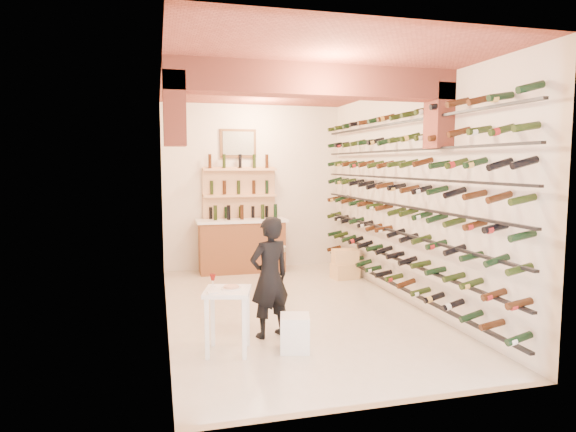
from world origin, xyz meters
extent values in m
plane|color=beige|center=(0.00, 0.00, 0.00)|extent=(6.00, 6.00, 0.00)
cube|color=silver|center=(0.00, 3.00, 1.60)|extent=(3.50, 0.02, 3.20)
cube|color=silver|center=(0.00, -3.00, 1.60)|extent=(3.50, 0.02, 3.20)
cube|color=silver|center=(-1.75, 0.00, 1.60)|extent=(0.02, 6.00, 3.20)
cube|color=silver|center=(1.75, 0.00, 1.60)|extent=(0.02, 6.00, 3.20)
cube|color=brown|center=(0.00, 0.00, 3.20)|extent=(3.50, 6.00, 0.02)
cube|color=#A24A38|center=(0.00, -1.00, 3.02)|extent=(3.50, 0.35, 0.36)
cube|color=#A24A38|center=(-1.63, -1.00, 2.65)|extent=(0.24, 0.35, 0.80)
cube|color=#A24A38|center=(1.63, -1.00, 2.65)|extent=(0.24, 0.35, 0.80)
cube|color=black|center=(1.59, 0.00, 0.25)|extent=(0.06, 5.70, 0.03)
cube|color=black|center=(1.59, 0.00, 0.65)|extent=(0.06, 5.70, 0.03)
cube|color=black|center=(1.59, 0.00, 1.05)|extent=(0.06, 5.70, 0.03)
cube|color=black|center=(1.59, 0.00, 1.45)|extent=(0.06, 5.70, 0.03)
cube|color=black|center=(1.59, 0.00, 1.85)|extent=(0.06, 5.70, 0.03)
cube|color=black|center=(1.59, 0.00, 2.25)|extent=(0.06, 5.70, 0.03)
cube|color=black|center=(1.59, 0.00, 2.65)|extent=(0.06, 5.70, 0.03)
cube|color=brown|center=(-0.30, 2.65, 0.48)|extent=(1.60, 0.55, 0.96)
cube|color=white|center=(-0.30, 2.65, 0.98)|extent=(1.70, 0.62, 0.05)
cube|color=#DDAA7C|center=(-0.30, 2.92, 1.00)|extent=(1.40, 0.10, 2.00)
cube|color=#DDAA7C|center=(-0.30, 2.82, 0.45)|extent=(1.40, 0.28, 0.04)
cube|color=#DDAA7C|center=(-0.30, 2.82, 0.95)|extent=(1.40, 0.28, 0.04)
cube|color=#DDAA7C|center=(-0.30, 2.82, 1.45)|extent=(1.40, 0.28, 0.04)
cube|color=#DDAA7C|center=(-0.30, 2.82, 1.95)|extent=(1.40, 0.28, 0.04)
cube|color=brown|center=(-0.30, 2.97, 2.45)|extent=(0.70, 0.04, 0.55)
cube|color=#99998C|center=(-0.30, 2.94, 2.45)|extent=(0.60, 0.01, 0.45)
cube|color=white|center=(-1.13, -1.42, 0.68)|extent=(0.59, 0.59, 0.05)
cube|color=white|center=(-1.37, -1.56, 0.33)|extent=(0.05, 0.05, 0.66)
cube|color=white|center=(-0.99, -1.66, 0.33)|extent=(0.05, 0.05, 0.66)
cube|color=white|center=(-1.27, -1.18, 0.33)|extent=(0.05, 0.05, 0.66)
cube|color=white|center=(-0.89, -1.28, 0.33)|extent=(0.05, 0.05, 0.66)
cylinder|color=white|center=(-1.08, -1.40, 0.71)|extent=(0.22, 0.22, 0.01)
cylinder|color=#BF7266|center=(-1.08, -1.40, 0.73)|extent=(0.17, 0.17, 0.02)
cube|color=white|center=(-1.30, -1.53, 0.71)|extent=(0.12, 0.12, 0.01)
cylinder|color=white|center=(-1.27, -1.28, 0.71)|extent=(0.07, 0.07, 0.00)
cylinder|color=white|center=(-1.27, -1.28, 0.75)|extent=(0.01, 0.01, 0.08)
cone|color=#5F0B08|center=(-1.27, -1.28, 0.82)|extent=(0.07, 0.07, 0.07)
cube|color=white|center=(-0.40, -1.56, 0.20)|extent=(0.39, 0.39, 0.40)
imported|color=black|center=(-0.57, -1.04, 0.72)|extent=(0.61, 0.51, 1.44)
cylinder|color=silver|center=(-0.13, 0.67, 0.02)|extent=(0.41, 0.41, 0.03)
cylinder|color=silver|center=(-0.13, 0.67, 0.38)|extent=(0.08, 0.08, 0.72)
cylinder|color=silver|center=(-0.13, 0.67, 0.76)|extent=(0.39, 0.39, 0.07)
torus|color=silver|center=(-0.13, 0.67, 0.23)|extent=(0.31, 0.31, 0.02)
cube|color=#E4BA7D|center=(1.40, 1.60, 0.14)|extent=(0.49, 0.37, 0.27)
cube|color=#E4BA7D|center=(1.40, 1.60, 0.40)|extent=(0.46, 0.33, 0.25)
camera|label=1|loc=(-1.83, -6.73, 2.05)|focal=31.29mm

